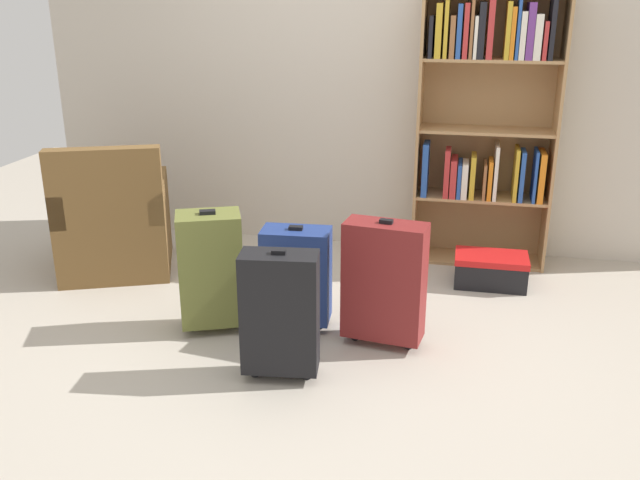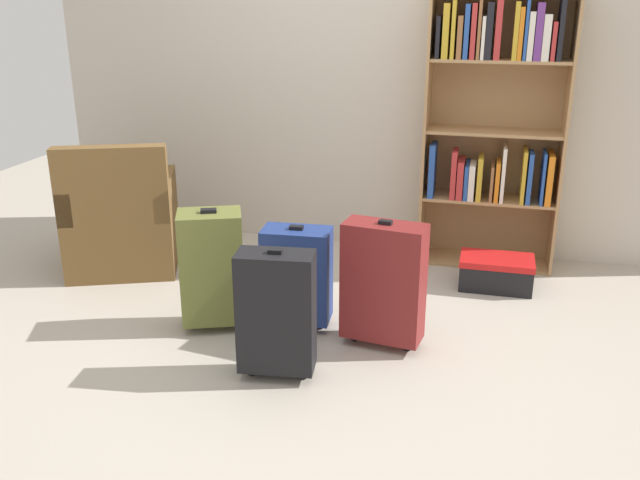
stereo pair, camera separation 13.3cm
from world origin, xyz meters
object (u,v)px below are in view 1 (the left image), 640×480
at_px(suitcase_black, 280,313).
at_px(suitcase_dark_red, 384,281).
at_px(armchair, 115,226).
at_px(suitcase_olive, 211,269).
at_px(mug, 190,264).
at_px(suitcase_navy_blue, 296,275).
at_px(bookshelf, 487,113).
at_px(storage_box, 491,269).

relative_size(suitcase_black, suitcase_dark_red, 0.95).
bearing_deg(armchair, suitcase_olive, -36.49).
relative_size(mug, suitcase_navy_blue, 0.20).
distance_m(armchair, suitcase_navy_blue, 1.51).
xyz_separation_m(bookshelf, mug, (-1.91, -0.63, -0.99)).
relative_size(bookshelf, suitcase_olive, 2.62).
bearing_deg(suitcase_olive, bookshelf, 43.96).
relative_size(bookshelf, suitcase_navy_blue, 3.05).
distance_m(bookshelf, storage_box, 1.04).
height_order(storage_box, suitcase_olive, suitcase_olive).
distance_m(suitcase_navy_blue, suitcase_olive, 0.47).
distance_m(suitcase_dark_red, suitcase_olive, 0.96).
xyz_separation_m(suitcase_navy_blue, suitcase_olive, (-0.46, -0.12, 0.05)).
distance_m(armchair, suitcase_olive, 1.17).
bearing_deg(bookshelf, storage_box, -78.97).
bearing_deg(mug, suitcase_olive, -59.67).
relative_size(suitcase_dark_red, suitcase_navy_blue, 1.17).
bearing_deg(bookshelf, suitcase_black, -117.36).
height_order(storage_box, suitcase_black, suitcase_black).
height_order(bookshelf, suitcase_olive, bookshelf).
bearing_deg(armchair, bookshelf, 16.41).
bearing_deg(suitcase_black, suitcase_navy_blue, 95.47).
bearing_deg(suitcase_black, mug, 128.66).
xyz_separation_m(bookshelf, storage_box, (0.09, -0.45, -0.93)).
bearing_deg(armchair, suitcase_black, -37.79).
bearing_deg(suitcase_dark_red, mug, 151.76).
relative_size(armchair, suitcase_dark_red, 1.29).
height_order(bookshelf, storage_box, bookshelf).
distance_m(armchair, suitcase_black, 1.84).
distance_m(storage_box, suitcase_olive, 1.83).
height_order(bookshelf, suitcase_black, bookshelf).
bearing_deg(suitcase_black, suitcase_dark_red, 44.70).
height_order(mug, suitcase_navy_blue, suitcase_navy_blue).
height_order(armchair, suitcase_olive, armchair).
distance_m(bookshelf, suitcase_olive, 2.13).
height_order(armchair, suitcase_black, armchair).
xyz_separation_m(suitcase_black, suitcase_dark_red, (0.45, 0.44, 0.02)).
relative_size(bookshelf, armchair, 2.02).
height_order(mug, suitcase_olive, suitcase_olive).
bearing_deg(suitcase_dark_red, armchair, 160.26).
xyz_separation_m(mug, storage_box, (2.00, 0.18, 0.06)).
relative_size(suitcase_black, suitcase_olive, 0.96).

